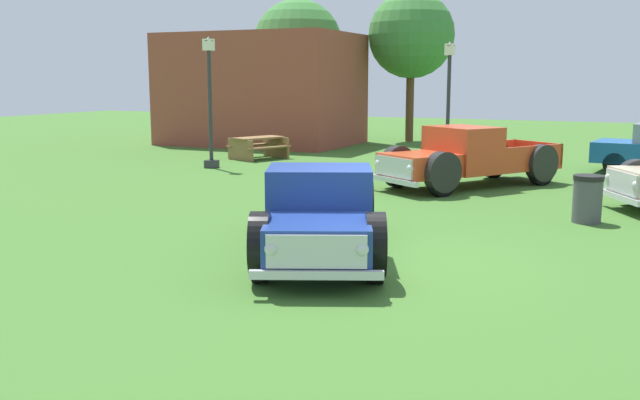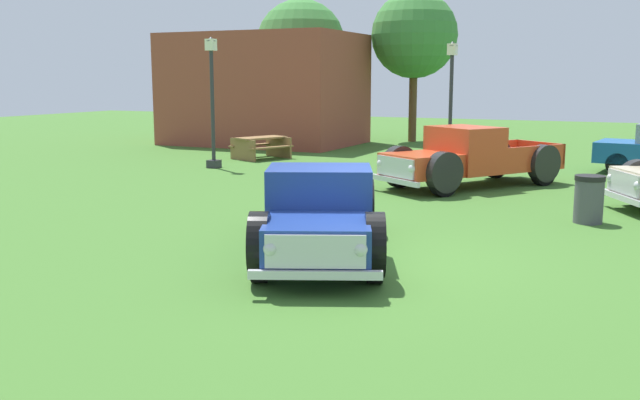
% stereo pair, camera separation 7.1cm
% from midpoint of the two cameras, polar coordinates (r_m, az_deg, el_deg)
% --- Properties ---
extents(ground_plane, '(80.00, 80.00, 0.00)m').
position_cam_midpoint_polar(ground_plane, '(11.25, 4.06, -4.92)').
color(ground_plane, '#3D6B28').
extents(pickup_truck_foreground, '(3.46, 5.09, 1.47)m').
position_cam_midpoint_polar(pickup_truck_foreground, '(11.18, 0.14, -1.30)').
color(pickup_truck_foreground, navy).
rests_on(pickup_truck_foreground, ground_plane).
extents(pickup_truck_behind_left, '(4.42, 5.37, 1.60)m').
position_cam_midpoint_polar(pickup_truck_behind_left, '(19.01, 11.46, 3.27)').
color(pickup_truck_behind_left, '#D14723').
rests_on(pickup_truck_behind_left, ground_plane).
extents(lamp_post_near, '(0.36, 0.36, 4.13)m').
position_cam_midpoint_polar(lamp_post_near, '(22.95, -8.55, 7.94)').
color(lamp_post_near, '#2D2D33').
rests_on(lamp_post_near, ground_plane).
extents(lamp_post_far, '(0.36, 0.36, 4.00)m').
position_cam_midpoint_polar(lamp_post_far, '(23.43, 10.53, 7.76)').
color(lamp_post_far, '#2D2D33').
rests_on(lamp_post_far, ground_plane).
extents(picnic_table, '(2.07, 2.24, 0.78)m').
position_cam_midpoint_polar(picnic_table, '(25.49, -4.68, 4.42)').
color(picnic_table, olive).
rests_on(picnic_table, ground_plane).
extents(trash_can, '(0.59, 0.59, 0.95)m').
position_cam_midpoint_polar(trash_can, '(15.07, 20.89, 0.07)').
color(trash_can, '#4C4C51').
rests_on(trash_can, ground_plane).
extents(oak_tree_east, '(4.13, 4.13, 6.45)m').
position_cam_midpoint_polar(oak_tree_east, '(33.69, -1.49, 12.34)').
color(oak_tree_east, brown).
rests_on(oak_tree_east, ground_plane).
extents(oak_tree_west, '(3.84, 3.84, 6.67)m').
position_cam_midpoint_polar(oak_tree_west, '(32.69, 7.64, 12.96)').
color(oak_tree_west, brown).
rests_on(oak_tree_west, ground_plane).
extents(brick_pavilion, '(7.88, 5.39, 4.72)m').
position_cam_midpoint_polar(brick_pavilion, '(31.43, -4.41, 8.84)').
color(brick_pavilion, brown).
rests_on(brick_pavilion, ground_plane).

